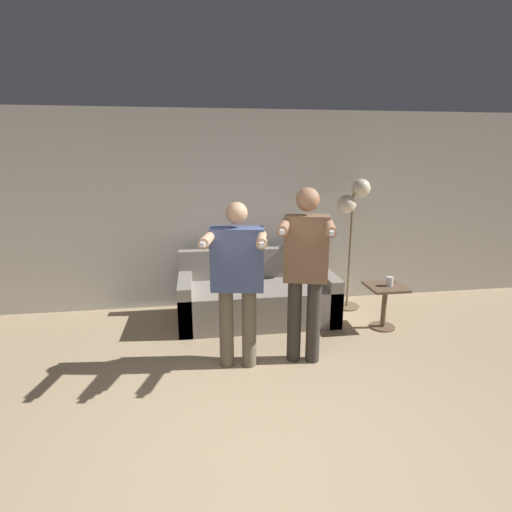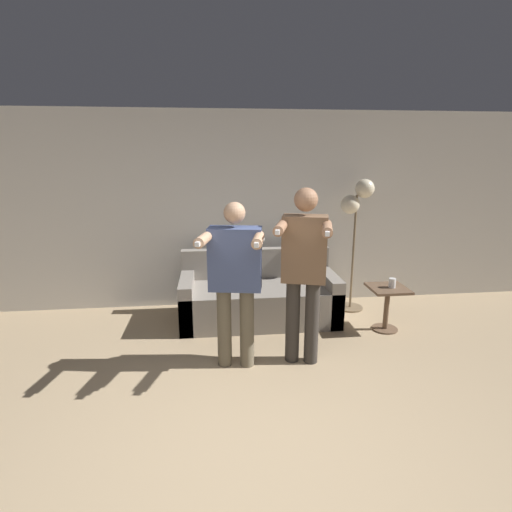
{
  "view_description": "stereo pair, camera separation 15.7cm",
  "coord_description": "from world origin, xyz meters",
  "px_view_note": "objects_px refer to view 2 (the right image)",
  "views": [
    {
      "loc": [
        -0.36,
        -2.14,
        2.06
      ],
      "look_at": [
        0.26,
        1.98,
        0.98
      ],
      "focal_mm": 28.0,
      "sensor_mm": 36.0,
      "label": 1
    },
    {
      "loc": [
        -0.21,
        -2.16,
        2.06
      ],
      "look_at": [
        0.26,
        1.98,
        0.98
      ],
      "focal_mm": 28.0,
      "sensor_mm": 36.0,
      "label": 2
    }
  ],
  "objects_px": {
    "couch": "(259,298)",
    "cup": "(392,283)",
    "person_left": "(235,274)",
    "floor_lamp": "(357,208)",
    "side_table": "(387,300)",
    "person_right": "(304,265)",
    "cat": "(249,243)"
  },
  "relations": [
    {
      "from": "cat",
      "to": "cup",
      "type": "bearing_deg",
      "value": -27.64
    },
    {
      "from": "floor_lamp",
      "to": "couch",
      "type": "bearing_deg",
      "value": -170.53
    },
    {
      "from": "couch",
      "to": "cat",
      "type": "height_order",
      "value": "cat"
    },
    {
      "from": "side_table",
      "to": "person_right",
      "type": "bearing_deg",
      "value": -151.42
    },
    {
      "from": "cup",
      "to": "side_table",
      "type": "bearing_deg",
      "value": 162.38
    },
    {
      "from": "person_right",
      "to": "cup",
      "type": "height_order",
      "value": "person_right"
    },
    {
      "from": "cup",
      "to": "floor_lamp",
      "type": "bearing_deg",
      "value": 106.87
    },
    {
      "from": "person_left",
      "to": "cat",
      "type": "relative_size",
      "value": 3.17
    },
    {
      "from": "floor_lamp",
      "to": "side_table",
      "type": "height_order",
      "value": "floor_lamp"
    },
    {
      "from": "couch",
      "to": "person_left",
      "type": "bearing_deg",
      "value": -107.81
    },
    {
      "from": "person_right",
      "to": "floor_lamp",
      "type": "height_order",
      "value": "person_right"
    },
    {
      "from": "person_left",
      "to": "floor_lamp",
      "type": "relative_size",
      "value": 0.94
    },
    {
      "from": "couch",
      "to": "floor_lamp",
      "type": "bearing_deg",
      "value": 9.47
    },
    {
      "from": "person_left",
      "to": "couch",
      "type": "bearing_deg",
      "value": 81.97
    },
    {
      "from": "floor_lamp",
      "to": "side_table",
      "type": "bearing_deg",
      "value": -75.7
    },
    {
      "from": "side_table",
      "to": "cup",
      "type": "distance_m",
      "value": 0.21
    },
    {
      "from": "floor_lamp",
      "to": "cup",
      "type": "bearing_deg",
      "value": -73.13
    },
    {
      "from": "person_left",
      "to": "side_table",
      "type": "distance_m",
      "value": 2.02
    },
    {
      "from": "cat",
      "to": "floor_lamp",
      "type": "bearing_deg",
      "value": -4.92
    },
    {
      "from": "person_right",
      "to": "couch",
      "type": "bearing_deg",
      "value": 120.83
    },
    {
      "from": "person_right",
      "to": "cat",
      "type": "distance_m",
      "value": 1.51
    },
    {
      "from": "person_left",
      "to": "person_right",
      "type": "distance_m",
      "value": 0.66
    },
    {
      "from": "person_left",
      "to": "floor_lamp",
      "type": "xyz_separation_m",
      "value": [
        1.65,
        1.34,
        0.42
      ]
    },
    {
      "from": "side_table",
      "to": "floor_lamp",
      "type": "bearing_deg",
      "value": 104.3
    },
    {
      "from": "person_left",
      "to": "person_right",
      "type": "bearing_deg",
      "value": 9.81
    },
    {
      "from": "person_right",
      "to": "side_table",
      "type": "relative_size",
      "value": 3.28
    },
    {
      "from": "couch",
      "to": "floor_lamp",
      "type": "height_order",
      "value": "floor_lamp"
    },
    {
      "from": "couch",
      "to": "person_left",
      "type": "relative_size",
      "value": 1.19
    },
    {
      "from": "couch",
      "to": "person_left",
      "type": "height_order",
      "value": "person_left"
    },
    {
      "from": "couch",
      "to": "cat",
      "type": "relative_size",
      "value": 3.75
    },
    {
      "from": "person_left",
      "to": "cup",
      "type": "distance_m",
      "value": 2.01
    },
    {
      "from": "couch",
      "to": "cup",
      "type": "height_order",
      "value": "couch"
    }
  ]
}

